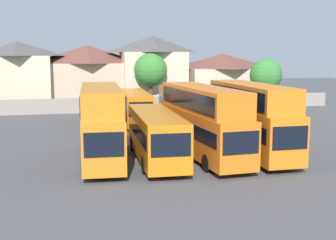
% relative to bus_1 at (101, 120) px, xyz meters
% --- Properties ---
extents(ground, '(140.00, 140.00, 0.00)m').
position_rel_bus_1_xyz_m(ground, '(5.26, 17.87, -2.84)').
color(ground, '#4C4C4F').
extents(depot_boundary_wall, '(56.00, 0.50, 1.80)m').
position_rel_bus_1_xyz_m(depot_boundary_wall, '(5.26, 25.69, -1.94)').
color(depot_boundary_wall, gray).
rests_on(depot_boundary_wall, ground).
extents(bus_1, '(3.18, 10.45, 5.06)m').
position_rel_bus_1_xyz_m(bus_1, '(0.00, 0.00, 0.00)').
color(bus_1, orange).
rests_on(bus_1, ground).
extents(bus_2, '(3.14, 10.96, 3.28)m').
position_rel_bus_1_xyz_m(bus_2, '(3.60, -0.37, -0.96)').
color(bus_2, orange).
rests_on(bus_2, ground).
extents(bus_3, '(3.23, 11.68, 4.95)m').
position_rel_bus_1_xyz_m(bus_3, '(7.01, -0.29, -0.05)').
color(bus_3, orange).
rests_on(bus_3, ground).
extents(bus_4, '(2.69, 10.95, 5.10)m').
position_rel_bus_1_xyz_m(bus_4, '(10.57, -0.39, 0.02)').
color(bus_4, orange).
rests_on(bus_4, ground).
extents(bus_5, '(2.66, 11.04, 3.44)m').
position_rel_bus_1_xyz_m(bus_5, '(1.57, 15.75, -0.88)').
color(bus_5, orange).
rests_on(bus_5, ground).
extents(bus_6, '(3.13, 10.48, 3.31)m').
position_rel_bus_1_xyz_m(bus_6, '(4.87, 15.55, -0.95)').
color(bus_6, orange).
rests_on(bus_6, ground).
extents(bus_7, '(3.42, 11.97, 3.46)m').
position_rel_bus_1_xyz_m(bus_7, '(9.66, 15.94, -0.86)').
color(bus_7, orange).
rests_on(bus_7, ground).
extents(house_terrace_left, '(8.52, 7.57, 8.73)m').
position_rel_bus_1_xyz_m(house_terrace_left, '(-7.71, 31.94, 1.59)').
color(house_terrace_left, beige).
rests_on(house_terrace_left, ground).
extents(house_terrace_centre, '(10.95, 7.34, 8.32)m').
position_rel_bus_1_xyz_m(house_terrace_centre, '(1.24, 33.21, 1.40)').
color(house_terrace_centre, '#C6B293').
rests_on(house_terrace_centre, ground).
extents(house_terrace_right, '(9.18, 7.09, 9.62)m').
position_rel_bus_1_xyz_m(house_terrace_right, '(10.16, 32.38, 2.05)').
color(house_terrace_right, beige).
rests_on(house_terrace_right, ground).
extents(house_terrace_far_right, '(11.33, 8.07, 7.14)m').
position_rel_bus_1_xyz_m(house_terrace_far_right, '(20.70, 32.59, 0.80)').
color(house_terrace_far_right, beige).
rests_on(house_terrace_far_right, ground).
extents(tree_behind_wall, '(4.34, 4.34, 7.24)m').
position_rel_bus_1_xyz_m(tree_behind_wall, '(9.06, 28.19, 2.19)').
color(tree_behind_wall, brown).
rests_on(tree_behind_wall, ground).
extents(tree_right_of_lot, '(4.17, 4.17, 6.56)m').
position_rel_bus_1_xyz_m(tree_right_of_lot, '(23.29, 23.69, 1.60)').
color(tree_right_of_lot, brown).
rests_on(tree_right_of_lot, ground).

